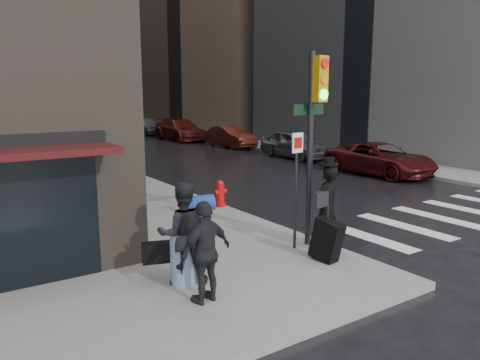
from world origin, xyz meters
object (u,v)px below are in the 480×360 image
(man_overcoat, at_px, (327,213))
(parked_car_3, at_px, (180,129))
(traffic_light, at_px, (313,123))
(parked_car_2, at_px, (230,137))
(parked_car_5, at_px, (123,122))
(fire_hydrant, at_px, (220,195))
(parked_car_0, at_px, (380,159))
(man_greycoat, at_px, (206,252))
(parked_car_1, at_px, (294,144))
(man_jeans, at_px, (182,233))
(parked_car_4, at_px, (147,125))

(man_overcoat, bearing_deg, parked_car_3, -119.32)
(traffic_light, xyz_separation_m, parked_car_2, (9.87, 18.65, -2.26))
(parked_car_5, bearing_deg, fire_hydrant, -108.09)
(parked_car_3, bearing_deg, parked_car_0, -88.08)
(man_overcoat, distance_m, man_greycoat, 3.51)
(fire_hydrant, relative_size, parked_car_2, 0.19)
(man_greycoat, height_order, parked_car_1, man_greycoat)
(man_jeans, distance_m, parked_car_0, 14.52)
(man_overcoat, xyz_separation_m, man_greycoat, (-3.44, -0.69, -0.02))
(man_greycoat, distance_m, parked_car_1, 19.15)
(parked_car_4, bearing_deg, parked_car_0, -87.89)
(fire_hydrant, bearing_deg, traffic_light, -93.74)
(man_overcoat, distance_m, parked_car_4, 33.18)
(parked_car_4, bearing_deg, man_greycoat, -110.13)
(parked_car_3, bearing_deg, man_greycoat, -115.10)
(man_greycoat, bearing_deg, parked_car_1, -145.57)
(parked_car_0, xyz_separation_m, parked_car_2, (0.20, 12.66, -0.01))
(parked_car_5, bearing_deg, parked_car_1, -91.21)
(man_overcoat, distance_m, traffic_light, 2.00)
(fire_hydrant, xyz_separation_m, parked_car_1, (9.79, 7.91, 0.27))
(man_greycoat, relative_size, parked_car_1, 0.38)
(parked_car_3, bearing_deg, man_overcoat, -109.21)
(man_overcoat, relative_size, man_greycoat, 1.22)
(man_overcoat, bearing_deg, man_greycoat, 2.16)
(parked_car_1, bearing_deg, parked_car_2, 92.63)
(parked_car_0, bearing_deg, man_overcoat, -147.41)
(fire_hydrant, distance_m, parked_car_4, 28.37)
(fire_hydrant, bearing_deg, parked_car_1, 38.92)
(parked_car_2, bearing_deg, man_overcoat, -119.25)
(man_overcoat, relative_size, parked_car_0, 0.41)
(fire_hydrant, height_order, parked_car_5, parked_car_5)
(parked_car_0, relative_size, parked_car_2, 1.20)
(man_jeans, xyz_separation_m, man_greycoat, (-0.04, -0.92, -0.08))
(man_jeans, height_order, man_greycoat, man_jeans)
(parked_car_3, distance_m, parked_car_4, 6.33)
(man_overcoat, height_order, parked_car_3, man_overcoat)
(man_overcoat, relative_size, parked_car_1, 0.46)
(man_overcoat, distance_m, fire_hydrant, 4.98)
(parked_car_2, xyz_separation_m, parked_car_4, (-0.57, 12.66, 0.09))
(parked_car_0, height_order, parked_car_1, parked_car_1)
(parked_car_2, relative_size, parked_car_5, 0.95)
(man_greycoat, bearing_deg, parked_car_0, -161.78)
(man_overcoat, bearing_deg, man_jeans, -13.03)
(fire_hydrant, bearing_deg, parked_car_3, 66.28)
(parked_car_0, bearing_deg, man_jeans, -155.68)
(man_overcoat, distance_m, parked_car_0, 11.68)
(traffic_light, bearing_deg, fire_hydrant, 80.42)
(parked_car_2, distance_m, parked_car_5, 19.00)
(parked_car_4, bearing_deg, parked_car_3, -88.40)
(fire_hydrant, relative_size, parked_car_3, 0.14)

